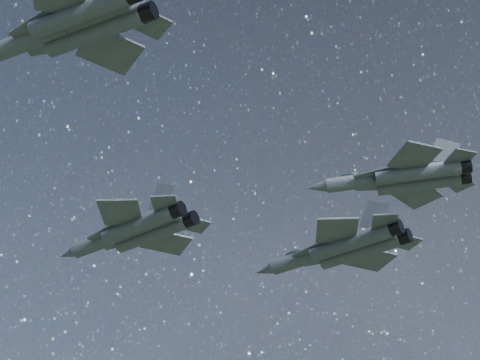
% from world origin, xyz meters
% --- Properties ---
extents(jet_lead, '(18.76, 12.91, 4.71)m').
position_xyz_m(jet_lead, '(-13.57, 2.81, 150.96)').
color(jet_lead, '#383F46').
extents(jet_left, '(20.24, 13.90, 5.08)m').
position_xyz_m(jet_left, '(4.54, 17.35, 152.52)').
color(jet_left, '#383F46').
extents(jet_right, '(17.36, 12.34, 4.42)m').
position_xyz_m(jet_right, '(-4.98, -22.15, 153.25)').
color(jet_right, '#383F46').
extents(jet_slot, '(16.62, 11.50, 4.17)m').
position_xyz_m(jet_slot, '(13.90, 6.20, 152.38)').
color(jet_slot, '#383F46').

